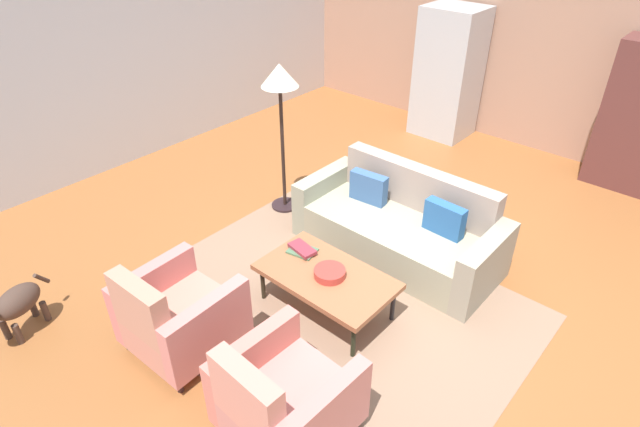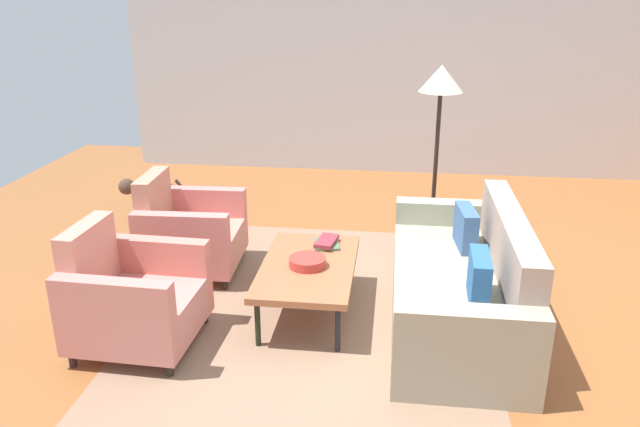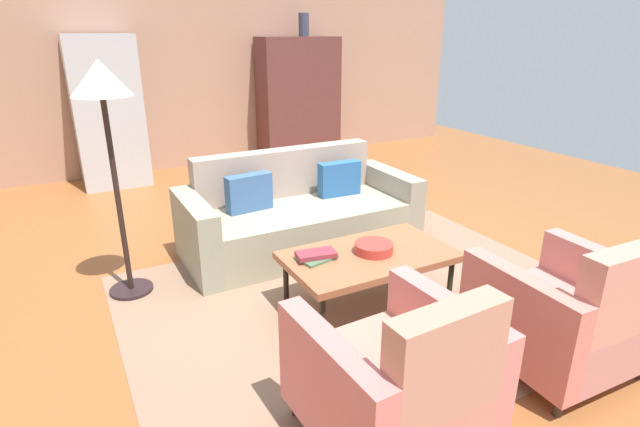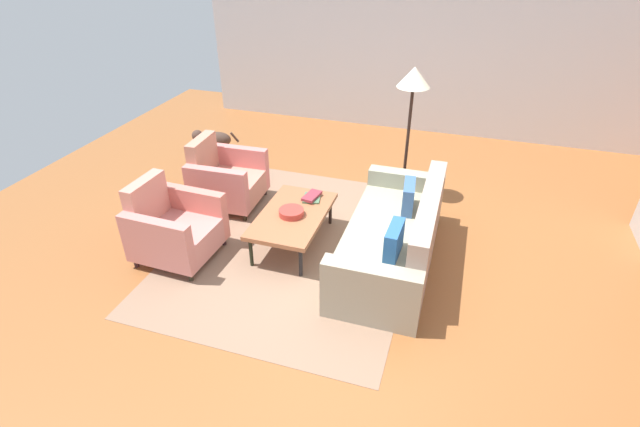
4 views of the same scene
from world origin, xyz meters
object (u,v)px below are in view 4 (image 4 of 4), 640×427
object	(u,v)px
dog	(214,140)
couch	(398,240)
armchair_right	(172,228)
book_stack	(312,197)
floor_lamp	(413,90)
armchair_left	(224,179)
fruit_bowl	(291,212)
coffee_table	(293,216)

from	to	relation	value
dog	couch	bearing A→B (deg)	130.63
armchair_right	book_stack	world-z (taller)	armchair_right
floor_lamp	dog	bearing A→B (deg)	-95.03
armchair_left	fruit_bowl	distance (m)	1.33
couch	coffee_table	xyz separation A→B (m)	(0.00, -1.19, 0.08)
dog	armchair_right	bearing A→B (deg)	88.40
coffee_table	floor_lamp	distance (m)	2.11
armchair_left	fruit_bowl	xyz separation A→B (m)	(0.63, 1.17, 0.09)
dog	fruit_bowl	bearing A→B (deg)	117.23
armchair_left	dog	world-z (taller)	armchair_left
coffee_table	armchair_left	xyz separation A→B (m)	(-0.60, -1.17, -0.02)
fruit_bowl	dog	distance (m)	2.66
book_stack	dog	world-z (taller)	dog
book_stack	floor_lamp	bearing A→B (deg)	141.44
armchair_left	book_stack	distance (m)	1.29
book_stack	floor_lamp	xyz separation A→B (m)	(-1.14, 0.91, 1.02)
couch	coffee_table	bearing A→B (deg)	89.94
couch	dog	bearing A→B (deg)	60.44
couch	dog	xyz separation A→B (m)	(-1.77, -3.14, 0.03)
couch	fruit_bowl	bearing A→B (deg)	91.73
armchair_right	fruit_bowl	bearing A→B (deg)	117.73
couch	dog	size ratio (longest dim) A/B	3.09
couch	armchair_left	size ratio (longest dim) A/B	2.39
book_stack	dog	distance (m)	2.48
dog	floor_lamp	bearing A→B (deg)	155.09
armchair_left	book_stack	bearing A→B (deg)	77.87
armchair_left	floor_lamp	size ratio (longest dim) A/B	0.51
armchair_left	book_stack	world-z (taller)	armchair_left
couch	fruit_bowl	xyz separation A→B (m)	(0.04, -1.19, 0.15)
fruit_bowl	floor_lamp	bearing A→B (deg)	147.11
couch	floor_lamp	world-z (taller)	floor_lamp
coffee_table	floor_lamp	world-z (taller)	floor_lamp
floor_lamp	book_stack	bearing A→B (deg)	-38.56
fruit_bowl	floor_lamp	xyz separation A→B (m)	(-1.55, 1.00, 1.01)
fruit_bowl	book_stack	size ratio (longest dim) A/B	0.95
couch	coffee_table	distance (m)	1.19
armchair_right	dog	size ratio (longest dim) A/B	1.29
couch	floor_lamp	size ratio (longest dim) A/B	1.22
armchair_left	fruit_bowl	size ratio (longest dim) A/B	3.17
floor_lamp	couch	bearing A→B (deg)	6.90
armchair_right	armchair_left	bearing A→B (deg)	-177.94
book_stack	fruit_bowl	bearing A→B (deg)	-13.22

